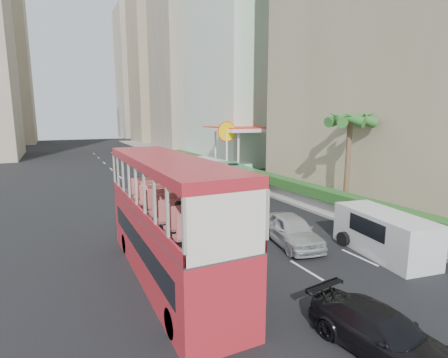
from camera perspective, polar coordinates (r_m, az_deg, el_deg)
ground_plane at (r=17.94m, az=10.16°, el=-11.79°), size 200.00×200.00×0.00m
double_decker_bus at (r=14.54m, az=-9.17°, el=-6.46°), size 2.50×11.00×5.06m
car_silver_lane_a at (r=20.42m, az=-2.40°, el=-8.89°), size 1.90×4.07×1.29m
car_silver_lane_b at (r=19.09m, az=10.84°, el=-10.45°), size 2.69×4.98×1.61m
car_black at (r=11.98m, az=24.13°, el=-24.55°), size 2.40×4.66×1.29m
van_asset at (r=34.74m, az=-6.46°, el=-0.98°), size 2.84×5.55×1.50m
minibus_near at (r=27.14m, az=-1.40°, el=-1.34°), size 2.37×5.82×2.52m
minibus_far at (r=30.78m, az=1.49°, el=0.01°), size 2.95×5.88×2.49m
panel_van_near at (r=18.89m, az=24.61°, el=-8.11°), size 2.86×5.44×2.07m
panel_van_far at (r=37.35m, az=-2.82°, el=1.60°), size 2.64×5.79×2.26m
sidewalk at (r=43.29m, az=0.36°, el=1.40°), size 6.00×120.00×0.18m
kerb_wall at (r=32.33m, az=4.54°, el=-0.55°), size 0.30×44.00×1.00m
hedge at (r=32.19m, az=4.56°, el=0.93°), size 1.10×44.00×0.70m
palm_tree at (r=25.04m, az=19.53°, el=2.04°), size 0.36×0.36×6.40m
shell_station at (r=41.66m, az=2.83°, el=4.73°), size 6.50×8.00×5.50m
tower_mid at (r=78.82m, az=-4.79°, el=23.54°), size 16.00×16.00×50.00m
tower_far_a at (r=100.29m, az=-10.57°, el=18.75°), size 14.00×14.00×44.00m
tower_far_b at (r=121.17m, az=-13.43°, el=16.17°), size 14.00×14.00×40.00m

